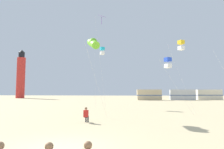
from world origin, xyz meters
name	(u,v)px	position (x,y,z in m)	size (l,w,h in m)	color
kite_flyer_standing	(86,114)	(-0.31, 6.87, 0.61)	(0.35, 0.51, 1.16)	red
kite_diamond_violet	(101,21)	(-0.93, 20.28, 12.76)	(1.70, 1.54, 13.68)	silver
kite_box_blue	(168,63)	(7.23, 13.80, 5.43)	(3.43, 2.55, 6.01)	silver
kite_tube_lime	(93,43)	(-0.36, 10.02, 6.81)	(2.21, 2.69, 7.51)	silver
kite_box_cyan	(102,51)	(-1.01, 22.07, 8.56)	(1.79, 2.15, 9.15)	silver
kite_box_gold	(181,45)	(9.17, 15.53, 7.74)	(2.56, 2.19, 8.33)	silver
lighthouse_distant	(21,75)	(-33.82, 57.69, 7.84)	(2.80, 2.80, 16.80)	red
rv_van_tan	(149,95)	(8.69, 45.94, 1.39)	(6.55, 2.65, 2.80)	#C6B28C
rv_van_silver	(182,95)	(17.59, 46.58, 1.39)	(6.62, 2.89, 2.80)	#B7BABF
rv_van_cream	(209,95)	(25.44, 48.96, 1.39)	(6.53, 2.60, 2.80)	beige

